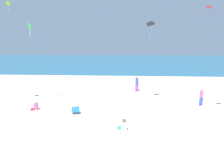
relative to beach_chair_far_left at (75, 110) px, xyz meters
name	(u,v)px	position (x,y,z in m)	size (l,w,h in m)	color
ground_plane	(114,100)	(2.67, 3.46, -0.27)	(120.00, 120.00, 0.00)	beige
ocean_water	(121,60)	(2.67, 47.19, -0.24)	(120.00, 60.00, 0.05)	#236084
beach_chair_far_left	(75,110)	(0.00, 0.00, 0.00)	(0.75, 0.79, 0.57)	#2370B2
person_2	(201,96)	(10.08, 2.46, 0.56)	(0.32, 0.32, 1.44)	blue
person_5	(35,107)	(-3.35, 0.61, 0.00)	(0.64, 0.51, 0.72)	#D8599E
person_6	(137,83)	(5.03, 7.05, 0.68)	(0.40, 0.40, 1.64)	purple
person_7	(124,126)	(3.57, -2.58, 0.01)	(0.64, 0.65, 0.76)	white
kite_black	(150,23)	(5.61, 2.56, 6.53)	(0.91, 0.90, 1.72)	black
kite_green	(30,27)	(-4.00, 1.82, 6.20)	(0.50, 0.45, 1.10)	green
kite_lime	(8,4)	(-9.89, 8.83, 9.49)	(0.36, 0.53, 1.54)	#99DB33
kite_red	(209,7)	(15.82, 15.96, 10.25)	(0.71, 0.56, 1.86)	red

